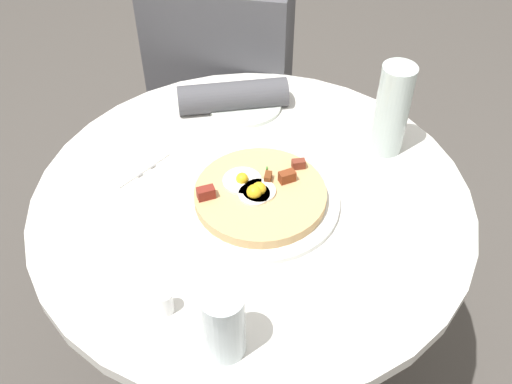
{
  "coord_description": "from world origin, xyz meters",
  "views": [
    {
      "loc": [
        -0.15,
        0.83,
        1.58
      ],
      "look_at": [
        -0.01,
        0.01,
        0.75
      ],
      "focal_mm": 41.11,
      "sensor_mm": 36.0,
      "label": 1
    }
  ],
  "objects_px": {
    "water_glass": "(224,324)",
    "knife": "(126,148)",
    "bread_plate": "(245,104)",
    "fork": "(113,156)",
    "breakfast_pizza": "(259,194)",
    "dining_table": "(252,250)",
    "water_bottle": "(392,110)",
    "salt_shaker": "(165,302)",
    "person_seated": "(224,114)",
    "pizza_plate": "(260,201)"
  },
  "relations": [
    {
      "from": "person_seated",
      "to": "water_glass",
      "type": "xyz_separation_m",
      "value": [
        -0.2,
        0.9,
        0.3
      ]
    },
    {
      "from": "fork",
      "to": "water_bottle",
      "type": "height_order",
      "value": "water_bottle"
    },
    {
      "from": "knife",
      "to": "water_bottle",
      "type": "bearing_deg",
      "value": 41.87
    },
    {
      "from": "fork",
      "to": "breakfast_pizza",
      "type": "bearing_deg",
      "value": 17.95
    },
    {
      "from": "salt_shaker",
      "to": "dining_table",
      "type": "bearing_deg",
      "value": -107.95
    },
    {
      "from": "breakfast_pizza",
      "to": "water_glass",
      "type": "bearing_deg",
      "value": 89.64
    },
    {
      "from": "bread_plate",
      "to": "person_seated",
      "type": "bearing_deg",
      "value": -66.11
    },
    {
      "from": "pizza_plate",
      "to": "knife",
      "type": "bearing_deg",
      "value": -19.45
    },
    {
      "from": "person_seated",
      "to": "bread_plate",
      "type": "distance_m",
      "value": 0.36
    },
    {
      "from": "water_bottle",
      "to": "bread_plate",
      "type": "bearing_deg",
      "value": -17.16
    },
    {
      "from": "dining_table",
      "to": "water_bottle",
      "type": "relative_size",
      "value": 4.31
    },
    {
      "from": "dining_table",
      "to": "water_glass",
      "type": "relative_size",
      "value": 6.57
    },
    {
      "from": "breakfast_pizza",
      "to": "fork",
      "type": "bearing_deg",
      "value": -13.63
    },
    {
      "from": "person_seated",
      "to": "salt_shaker",
      "type": "xyz_separation_m",
      "value": [
        -0.08,
        0.85,
        0.25
      ]
    },
    {
      "from": "bread_plate",
      "to": "dining_table",
      "type": "bearing_deg",
      "value": 102.89
    },
    {
      "from": "water_glass",
      "to": "bread_plate",
      "type": "bearing_deg",
      "value": -82.58
    },
    {
      "from": "dining_table",
      "to": "person_seated",
      "type": "relative_size",
      "value": 0.79
    },
    {
      "from": "breakfast_pizza",
      "to": "bread_plate",
      "type": "distance_m",
      "value": 0.33
    },
    {
      "from": "fork",
      "to": "knife",
      "type": "relative_size",
      "value": 1.0
    },
    {
      "from": "water_glass",
      "to": "knife",
      "type": "bearing_deg",
      "value": -54.65
    },
    {
      "from": "dining_table",
      "to": "breakfast_pizza",
      "type": "height_order",
      "value": "breakfast_pizza"
    },
    {
      "from": "person_seated",
      "to": "knife",
      "type": "xyz_separation_m",
      "value": [
        0.12,
        0.46,
        0.23
      ]
    },
    {
      "from": "pizza_plate",
      "to": "water_bottle",
      "type": "relative_size",
      "value": 1.53
    },
    {
      "from": "dining_table",
      "to": "fork",
      "type": "bearing_deg",
      "value": -11.08
    },
    {
      "from": "person_seated",
      "to": "bread_plate",
      "type": "height_order",
      "value": "person_seated"
    },
    {
      "from": "person_seated",
      "to": "salt_shaker",
      "type": "distance_m",
      "value": 0.89
    },
    {
      "from": "fork",
      "to": "salt_shaker",
      "type": "height_order",
      "value": "salt_shaker"
    },
    {
      "from": "fork",
      "to": "person_seated",
      "type": "bearing_deg",
      "value": 106.04
    },
    {
      "from": "dining_table",
      "to": "water_glass",
      "type": "height_order",
      "value": "water_glass"
    },
    {
      "from": "fork",
      "to": "water_glass",
      "type": "distance_m",
      "value": 0.53
    },
    {
      "from": "bread_plate",
      "to": "fork",
      "type": "bearing_deg",
      "value": 43.47
    },
    {
      "from": "person_seated",
      "to": "pizza_plate",
      "type": "bearing_deg",
      "value": 109.36
    },
    {
      "from": "water_bottle",
      "to": "salt_shaker",
      "type": "distance_m",
      "value": 0.62
    },
    {
      "from": "knife",
      "to": "fork",
      "type": "bearing_deg",
      "value": -90.0
    },
    {
      "from": "salt_shaker",
      "to": "knife",
      "type": "bearing_deg",
      "value": -62.63
    },
    {
      "from": "dining_table",
      "to": "water_glass",
      "type": "distance_m",
      "value": 0.43
    },
    {
      "from": "water_bottle",
      "to": "water_glass",
      "type": "bearing_deg",
      "value": 65.48
    },
    {
      "from": "person_seated",
      "to": "breakfast_pizza",
      "type": "relative_size",
      "value": 4.31
    },
    {
      "from": "dining_table",
      "to": "bread_plate",
      "type": "height_order",
      "value": "bread_plate"
    },
    {
      "from": "dining_table",
      "to": "water_glass",
      "type": "xyz_separation_m",
      "value": [
        -0.02,
        0.35,
        0.24
      ]
    },
    {
      "from": "breakfast_pizza",
      "to": "water_bottle",
      "type": "relative_size",
      "value": 1.27
    },
    {
      "from": "dining_table",
      "to": "salt_shaker",
      "type": "bearing_deg",
      "value": 72.05
    },
    {
      "from": "knife",
      "to": "water_glass",
      "type": "distance_m",
      "value": 0.55
    },
    {
      "from": "bread_plate",
      "to": "water_bottle",
      "type": "distance_m",
      "value": 0.36
    },
    {
      "from": "dining_table",
      "to": "knife",
      "type": "height_order",
      "value": "knife"
    },
    {
      "from": "fork",
      "to": "knife",
      "type": "height_order",
      "value": "same"
    },
    {
      "from": "breakfast_pizza",
      "to": "person_seated",
      "type": "bearing_deg",
      "value": -70.78
    },
    {
      "from": "bread_plate",
      "to": "water_glass",
      "type": "relative_size",
      "value": 1.3
    },
    {
      "from": "person_seated",
      "to": "water_bottle",
      "type": "distance_m",
      "value": 0.66
    },
    {
      "from": "dining_table",
      "to": "fork",
      "type": "height_order",
      "value": "fork"
    }
  ]
}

